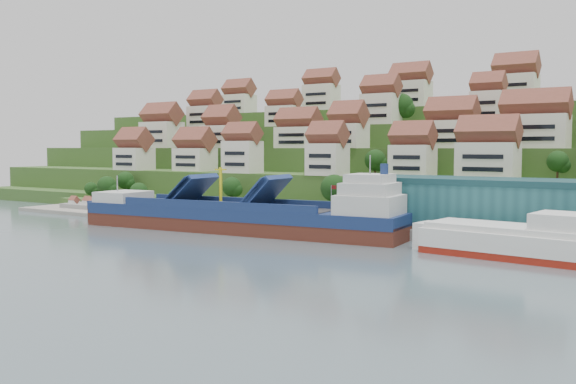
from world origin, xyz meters
The scene contains 11 objects.
ground centered at (0.00, 0.00, 0.00)m, with size 300.00×300.00×0.00m, color slate.
quay centered at (20.00, 15.00, 1.10)m, with size 180.00×14.00×2.20m, color gray.
pebble_beach centered at (-58.00, 12.00, 0.50)m, with size 45.00×20.00×1.00m, color gray.
hillside centered at (0.00, 103.55, 10.66)m, with size 260.00×128.00×31.00m.
hillside_village centered at (1.64, 60.70, 24.27)m, with size 160.36×64.54×29.18m.
hillside_trees centered at (-7.58, 44.89, 16.78)m, with size 138.83×61.93×31.88m.
warehouse centered at (52.00, 17.00, 7.20)m, with size 60.00×15.00×10.00m, color #245D63.
flagpole centered at (18.11, 10.00, 6.88)m, with size 1.28×0.16×8.00m.
beach_huts centered at (-60.00, 10.75, 2.10)m, with size 14.40×3.70×2.20m.
cargo_ship centered at (1.98, 0.44, 3.18)m, with size 75.47×18.62×16.53m.
second_ship centered at (58.99, 0.05, 2.59)m, with size 30.53×14.01×8.56m.
Camera 1 is at (84.89, -108.35, 18.24)m, focal length 40.00 mm.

